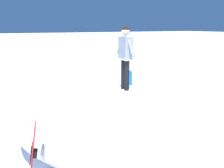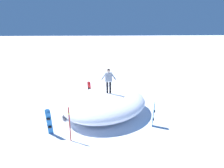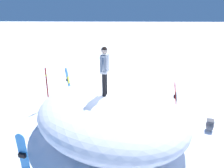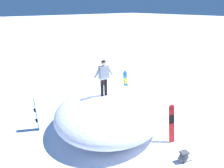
# 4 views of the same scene
# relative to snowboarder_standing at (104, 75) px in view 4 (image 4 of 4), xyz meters

# --- Properties ---
(ground) EXTENTS (240.00, 240.00, 0.00)m
(ground) POSITION_rel_snowboarder_standing_xyz_m (-0.03, -0.44, -2.65)
(ground) COLOR white
(snow_mound) EXTENTS (8.04, 7.89, 1.63)m
(snow_mound) POSITION_rel_snowboarder_standing_xyz_m (0.22, -0.16, -1.83)
(snow_mound) COLOR white
(snow_mound) RESTS_ON ground
(snowboarder_standing) EXTENTS (1.02, 0.26, 1.70)m
(snowboarder_standing) POSITION_rel_snowboarder_standing_xyz_m (0.00, 0.00, 0.00)
(snowboarder_standing) COLOR black
(snowboarder_standing) RESTS_ON snow_mound
(snowboard_primary_upright) EXTENTS (0.20, 0.28, 1.63)m
(snowboard_primary_upright) POSITION_rel_snowboarder_standing_xyz_m (-2.65, 1.80, -1.81)
(snowboard_primary_upright) COLOR #2672BF
(snowboard_primary_upright) RESTS_ON ground
(snowboard_secondary_upright) EXTENTS (0.30, 0.27, 1.69)m
(snowboard_secondary_upright) POSITION_rel_snowboarder_standing_xyz_m (3.54, 2.29, -1.77)
(snowboard_secondary_upright) COLOR #2672BF
(snowboard_secondary_upright) RESTS_ON ground
(snowboard_tertiary_upright) EXTENTS (0.34, 0.33, 1.69)m
(snowboard_tertiary_upright) POSITION_rel_snowboarder_standing_xyz_m (1.43, -2.85, -1.77)
(snowboard_tertiary_upright) COLOR red
(snowboard_tertiary_upright) RESTS_ON ground
(backpack_near) EXTENTS (0.29, 0.60, 0.34)m
(backpack_near) POSITION_rel_snowboarder_standing_xyz_m (3.01, 0.53, -2.47)
(backpack_near) COLOR #4C4C51
(backpack_near) RESTS_ON ground
(backpack_far) EXTENTS (0.59, 0.39, 0.44)m
(backpack_far) POSITION_rel_snowboarder_standing_xyz_m (0.63, -4.06, -2.42)
(backpack_far) COLOR #4C4C51
(backpack_far) RESTS_ON ground
(trail_marker_pole) EXTENTS (0.10, 0.10, 2.00)m
(trail_marker_pole) POSITION_rel_snowboarder_standing_xyz_m (2.29, 2.98, -1.60)
(trail_marker_pole) COLOR #A51E19
(trail_marker_pole) RESTS_ON ground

